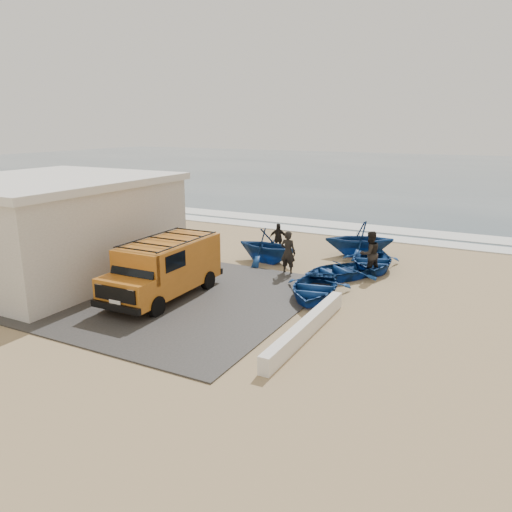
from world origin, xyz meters
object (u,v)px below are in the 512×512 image
at_px(boat_mid_left, 267,246).
at_px(boat_far_left, 359,239).
at_px(building, 50,227).
at_px(parapet, 306,328).
at_px(boat_mid_right, 372,261).
at_px(boat_near_left, 314,288).
at_px(fisherman_back, 278,239).
at_px(boat_near_right, 338,271).
at_px(fisherman_front, 288,252).
at_px(van, 165,266).
at_px(fisherman_middle, 370,254).

height_order(boat_mid_left, boat_far_left, boat_far_left).
distance_m(building, parapet, 12.68).
distance_m(building, boat_mid_right, 14.47).
relative_size(boat_near_left, fisherman_back, 2.27).
bearing_deg(boat_near_right, fisherman_front, -132.13).
xyz_separation_m(boat_near_left, boat_near_right, (0.04, 2.78, -0.03)).
height_order(van, boat_near_right, van).
bearing_deg(fisherman_front, boat_mid_right, -138.99).
bearing_deg(fisherman_front, building, 30.71).
relative_size(boat_near_left, fisherman_front, 1.86).
distance_m(parapet, boat_near_right, 6.39).
height_order(building, boat_far_left, building).
height_order(boat_near_left, boat_near_right, boat_near_left).
height_order(boat_near_right, fisherman_front, fisherman_front).
height_order(boat_far_left, fisherman_front, fisherman_front).
xyz_separation_m(boat_mid_left, boat_far_left, (3.62, 3.21, 0.07)).
distance_m(fisherman_front, fisherman_middle, 3.57).
bearing_deg(fisherman_front, fisherman_middle, -154.75).
bearing_deg(fisherman_back, boat_mid_right, -25.53).
height_order(van, fisherman_back, van).
bearing_deg(parapet, boat_mid_right, 91.28).
bearing_deg(fisherman_front, parapet, 121.79).
bearing_deg(fisherman_front, boat_near_right, -167.66).
bearing_deg(parapet, van, 171.75).
relative_size(building, boat_near_right, 2.77).
relative_size(parapet, fisherman_front, 3.06).
height_order(boat_near_left, fisherman_back, fisherman_back).
xyz_separation_m(parapet, boat_near_left, (-1.12, 3.52, 0.10)).
bearing_deg(fisherman_back, building, -153.09).
relative_size(van, fisherman_front, 2.72).
distance_m(van, boat_mid_right, 9.64).
relative_size(parapet, boat_near_right, 1.77).
relative_size(boat_far_left, fisherman_front, 1.74).
xyz_separation_m(van, fisherman_back, (1.01, 7.96, -0.42)).
xyz_separation_m(boat_mid_left, fisherman_back, (-0.19, 1.66, -0.02)).
height_order(boat_near_right, fisherman_back, fisherman_back).
xyz_separation_m(fisherman_front, fisherman_middle, (3.30, 1.38, 0.03)).
height_order(building, parapet, building).
bearing_deg(fisherman_middle, boat_near_right, -6.69).
bearing_deg(boat_near_left, boat_mid_right, 68.24).
height_order(parapet, boat_far_left, boat_far_left).
distance_m(van, boat_near_left, 5.79).
bearing_deg(fisherman_middle, fisherman_front, -27.02).
bearing_deg(parapet, boat_mid_left, 124.81).
height_order(parapet, boat_mid_left, boat_mid_left).
xyz_separation_m(building, boat_mid_left, (7.49, 6.20, -1.34)).
relative_size(fisherman_front, fisherman_middle, 0.97).
xyz_separation_m(boat_near_right, fisherman_middle, (1.06, 0.99, 0.65)).
xyz_separation_m(boat_near_right, boat_mid_left, (-3.93, 0.90, 0.47)).
relative_size(boat_near_left, boat_near_right, 1.07).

